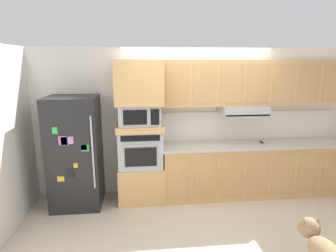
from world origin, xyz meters
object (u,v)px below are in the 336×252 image
(built_in_oven, at_px, (141,148))
(microwave, at_px, (140,114))
(dog, at_px, (322,251))
(screwdriver, at_px, (262,142))
(refrigerator, at_px, (75,152))

(built_in_oven, distance_m, microwave, 0.56)
(microwave, height_order, dog, microwave)
(built_in_oven, height_order, screwdriver, built_in_oven)
(screwdriver, bearing_deg, dog, -96.84)
(microwave, distance_m, dog, 2.95)
(screwdriver, bearing_deg, built_in_oven, -179.92)
(built_in_oven, distance_m, screwdriver, 2.07)
(built_in_oven, xyz_separation_m, microwave, (0.00, -0.00, 0.56))
(microwave, height_order, screwdriver, microwave)
(refrigerator, xyz_separation_m, dog, (2.84, -2.00, -0.50))
(refrigerator, bearing_deg, built_in_oven, 3.79)
(dog, bearing_deg, microwave, 47.27)
(refrigerator, height_order, microwave, refrigerator)
(screwdriver, height_order, dog, screwdriver)
(refrigerator, distance_m, screwdriver, 3.09)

